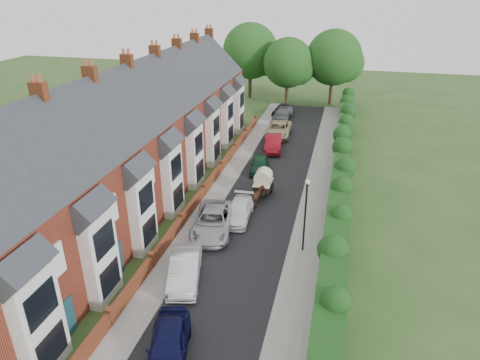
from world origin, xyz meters
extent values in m
plane|color=#2D4C1E|center=(0.00, 0.00, 0.00)|extent=(140.00, 140.00, 0.00)
cube|color=black|center=(-0.50, 11.00, 0.01)|extent=(6.00, 58.00, 0.02)
cube|color=gray|center=(3.60, 11.00, 0.06)|extent=(2.20, 58.00, 0.12)
cube|color=gray|center=(-4.35, 11.00, 0.06)|extent=(1.70, 58.00, 0.12)
cube|color=#989892|center=(2.55, 11.00, 0.07)|extent=(0.18, 58.00, 0.13)
cube|color=#989892|center=(-3.55, 11.00, 0.07)|extent=(0.18, 58.00, 0.13)
cube|color=#133E15|center=(5.40, 11.00, 1.25)|extent=(1.50, 58.00, 2.50)
cube|color=maroon|center=(-11.00, 10.00, 3.25)|extent=(8.00, 40.00, 6.50)
cube|color=#27292F|center=(-11.00, 10.00, 6.50)|extent=(8.00, 40.20, 8.00)
cube|color=white|center=(-6.65, -8.10, 2.60)|extent=(0.70, 2.40, 5.20)
cube|color=black|center=(-6.28, -8.10, 1.40)|extent=(0.06, 1.80, 1.60)
cube|color=black|center=(-6.28, -8.10, 3.80)|extent=(0.06, 1.80, 1.60)
cube|color=#27292F|center=(-6.80, -8.10, 5.60)|extent=(1.70, 2.60, 1.70)
cube|color=#3F2D2D|center=(-6.96, -6.00, 1.05)|extent=(0.08, 0.90, 2.10)
cube|color=white|center=(-6.95, -6.10, 4.40)|extent=(0.12, 1.20, 1.60)
cube|color=white|center=(-6.65, -3.10, 2.60)|extent=(0.70, 2.40, 5.20)
cube|color=black|center=(-6.28, -3.10, 1.40)|extent=(0.06, 1.80, 1.60)
cube|color=black|center=(-6.28, -3.10, 3.80)|extent=(0.06, 1.80, 1.60)
cube|color=#27292F|center=(-6.80, -3.10, 5.60)|extent=(1.70, 2.60, 1.70)
cube|color=#3F2D2D|center=(-6.96, -1.00, 1.05)|extent=(0.08, 0.90, 2.10)
cube|color=white|center=(-6.95, -1.10, 4.40)|extent=(0.12, 1.20, 1.60)
cube|color=white|center=(-6.65, 1.90, 2.60)|extent=(0.70, 2.40, 5.20)
cube|color=black|center=(-6.28, 1.90, 1.40)|extent=(0.06, 1.80, 1.60)
cube|color=black|center=(-6.28, 1.90, 3.80)|extent=(0.06, 1.80, 1.60)
cube|color=#27292F|center=(-6.80, 1.90, 5.60)|extent=(1.70, 2.60, 1.70)
cube|color=#3F2D2D|center=(-6.96, 4.00, 1.05)|extent=(0.08, 0.90, 2.10)
cube|color=white|center=(-6.95, 3.90, 4.40)|extent=(0.12, 1.20, 1.60)
cube|color=white|center=(-6.65, 6.90, 2.60)|extent=(0.70, 2.40, 5.20)
cube|color=black|center=(-6.28, 6.90, 1.40)|extent=(0.06, 1.80, 1.60)
cube|color=black|center=(-6.28, 6.90, 3.80)|extent=(0.06, 1.80, 1.60)
cube|color=#27292F|center=(-6.80, 6.90, 5.60)|extent=(1.70, 2.60, 1.70)
cube|color=#3F2D2D|center=(-6.96, 9.00, 1.05)|extent=(0.08, 0.90, 2.10)
cube|color=white|center=(-6.95, 8.90, 4.40)|extent=(0.12, 1.20, 1.60)
cube|color=white|center=(-6.65, 11.90, 2.60)|extent=(0.70, 2.40, 5.20)
cube|color=black|center=(-6.28, 11.90, 1.40)|extent=(0.06, 1.80, 1.60)
cube|color=black|center=(-6.28, 11.90, 3.80)|extent=(0.06, 1.80, 1.60)
cube|color=#27292F|center=(-6.80, 11.90, 5.60)|extent=(1.70, 2.60, 1.70)
cube|color=#3F2D2D|center=(-6.96, 14.00, 1.05)|extent=(0.08, 0.90, 2.10)
cube|color=white|center=(-6.95, 13.90, 4.40)|extent=(0.12, 1.20, 1.60)
cube|color=white|center=(-6.65, 16.90, 2.60)|extent=(0.70, 2.40, 5.20)
cube|color=black|center=(-6.28, 16.90, 1.40)|extent=(0.06, 1.80, 1.60)
cube|color=black|center=(-6.28, 16.90, 3.80)|extent=(0.06, 1.80, 1.60)
cube|color=#27292F|center=(-6.80, 16.90, 5.60)|extent=(1.70, 2.60, 1.70)
cube|color=#3F2D2D|center=(-6.96, 19.00, 1.05)|extent=(0.08, 0.90, 2.10)
cube|color=white|center=(-6.95, 18.90, 4.40)|extent=(0.12, 1.20, 1.60)
cube|color=white|center=(-6.65, 21.90, 2.60)|extent=(0.70, 2.40, 5.20)
cube|color=black|center=(-6.28, 21.90, 1.40)|extent=(0.06, 1.80, 1.60)
cube|color=black|center=(-6.28, 21.90, 3.80)|extent=(0.06, 1.80, 1.60)
cube|color=#27292F|center=(-6.80, 21.90, 5.60)|extent=(1.70, 2.60, 1.70)
cube|color=#3F2D2D|center=(-6.96, 24.00, 1.05)|extent=(0.08, 0.90, 2.10)
cube|color=white|center=(-6.95, 23.90, 4.40)|extent=(0.12, 1.20, 1.60)
cube|color=white|center=(-6.65, 26.90, 2.60)|extent=(0.70, 2.40, 5.20)
cube|color=black|center=(-6.28, 26.90, 1.40)|extent=(0.06, 1.80, 1.60)
cube|color=black|center=(-6.28, 26.90, 3.80)|extent=(0.06, 1.80, 1.60)
cube|color=#27292F|center=(-6.80, 26.90, 5.60)|extent=(1.70, 2.60, 1.70)
cube|color=#3F2D2D|center=(-6.96, 29.00, 1.05)|extent=(0.08, 0.90, 2.10)
cube|color=white|center=(-6.95, 28.90, 4.40)|extent=(0.12, 1.20, 1.60)
cube|color=brown|center=(-11.00, 0.00, 10.30)|extent=(0.90, 0.50, 1.60)
cylinder|color=#A44431|center=(-11.20, 0.00, 11.25)|extent=(0.20, 0.20, 0.50)
cylinder|color=#A44431|center=(-10.80, 0.00, 11.25)|extent=(0.20, 0.20, 0.50)
cube|color=brown|center=(-11.00, 5.00, 10.30)|extent=(0.90, 0.50, 1.60)
cylinder|color=#A44431|center=(-11.20, 5.00, 11.25)|extent=(0.20, 0.20, 0.50)
cylinder|color=#A44431|center=(-10.80, 5.00, 11.25)|extent=(0.20, 0.20, 0.50)
cube|color=brown|center=(-11.00, 10.00, 10.30)|extent=(0.90, 0.50, 1.60)
cylinder|color=#A44431|center=(-11.20, 10.00, 11.25)|extent=(0.20, 0.20, 0.50)
cylinder|color=#A44431|center=(-10.80, 10.00, 11.25)|extent=(0.20, 0.20, 0.50)
cube|color=brown|center=(-11.00, 15.00, 10.30)|extent=(0.90, 0.50, 1.60)
cylinder|color=#A44431|center=(-11.20, 15.00, 11.25)|extent=(0.20, 0.20, 0.50)
cylinder|color=#A44431|center=(-10.80, 15.00, 11.25)|extent=(0.20, 0.20, 0.50)
cube|color=brown|center=(-11.00, 20.00, 10.30)|extent=(0.90, 0.50, 1.60)
cylinder|color=#A44431|center=(-11.20, 20.00, 11.25)|extent=(0.20, 0.20, 0.50)
cylinder|color=#A44431|center=(-10.80, 20.00, 11.25)|extent=(0.20, 0.20, 0.50)
cube|color=brown|center=(-11.00, 25.00, 10.30)|extent=(0.90, 0.50, 1.60)
cylinder|color=#A44431|center=(-11.20, 25.00, 11.25)|extent=(0.20, 0.20, 0.50)
cylinder|color=#A44431|center=(-10.80, 25.00, 11.25)|extent=(0.20, 0.20, 0.50)
cube|color=brown|center=(-11.00, 30.00, 10.30)|extent=(0.90, 0.50, 1.60)
cylinder|color=#A44431|center=(-11.20, 30.00, 11.25)|extent=(0.20, 0.20, 0.50)
cylinder|color=#A44431|center=(-10.80, 30.00, 11.25)|extent=(0.20, 0.20, 0.50)
cube|color=brown|center=(-5.35, -7.50, 0.45)|extent=(0.30, 4.70, 0.90)
cube|color=brown|center=(-5.35, -2.50, 0.45)|extent=(0.30, 4.70, 0.90)
cube|color=brown|center=(-5.35, 2.50, 0.45)|extent=(0.30, 4.70, 0.90)
cube|color=brown|center=(-5.35, 7.50, 0.45)|extent=(0.30, 4.70, 0.90)
cube|color=brown|center=(-5.35, 12.50, 0.45)|extent=(0.30, 4.70, 0.90)
cube|color=brown|center=(-5.35, 17.50, 0.45)|extent=(0.30, 4.70, 0.90)
cube|color=brown|center=(-5.35, 22.50, 0.45)|extent=(0.30, 4.70, 0.90)
cube|color=brown|center=(-5.35, 27.50, 0.45)|extent=(0.30, 4.70, 0.90)
cube|color=brown|center=(-5.35, -5.00, 0.55)|extent=(0.35, 0.35, 1.10)
cube|color=brown|center=(-5.35, 0.00, 0.55)|extent=(0.35, 0.35, 1.10)
cube|color=brown|center=(-5.35, 5.00, 0.55)|extent=(0.35, 0.35, 1.10)
cube|color=brown|center=(-5.35, 10.00, 0.55)|extent=(0.35, 0.35, 1.10)
cube|color=brown|center=(-5.35, 15.00, 0.55)|extent=(0.35, 0.35, 1.10)
cube|color=brown|center=(-5.35, 20.00, 0.55)|extent=(0.35, 0.35, 1.10)
cube|color=brown|center=(-5.35, 25.00, 0.55)|extent=(0.35, 0.35, 1.10)
cube|color=brown|center=(-5.35, 30.00, 0.55)|extent=(0.35, 0.35, 1.10)
cylinder|color=black|center=(3.40, 4.00, 2.40)|extent=(0.12, 0.12, 4.80)
cylinder|color=black|center=(3.40, 4.00, 4.85)|extent=(0.20, 0.20, 0.10)
sphere|color=silver|center=(3.40, 4.00, 5.00)|extent=(0.32, 0.32, 0.32)
cylinder|color=#332316|center=(-3.00, 40.00, 2.38)|extent=(0.50, 0.50, 4.75)
sphere|color=#1D4D19|center=(-3.00, 40.00, 5.89)|extent=(6.80, 6.80, 6.80)
sphere|color=#1D4D19|center=(-1.64, 40.30, 5.23)|extent=(4.76, 4.76, 4.76)
cylinder|color=#332316|center=(3.00, 42.00, 2.62)|extent=(0.50, 0.50, 5.25)
sphere|color=#1D4D19|center=(3.00, 42.00, 6.51)|extent=(7.60, 7.60, 7.60)
sphere|color=#1D4D19|center=(4.52, 42.30, 5.78)|extent=(5.32, 5.32, 5.32)
cylinder|color=#332316|center=(-9.00, 43.00, 2.75)|extent=(0.50, 0.50, 5.50)
sphere|color=#1D4D19|center=(-9.00, 43.00, 6.82)|extent=(8.00, 8.00, 8.00)
sphere|color=#1D4D19|center=(-7.40, 43.30, 6.05)|extent=(5.60, 5.60, 5.60)
imported|color=#0B0C33|center=(-1.67, -6.20, 0.77)|extent=(2.92, 4.86, 1.55)
imported|color=#B2B3B7|center=(-2.97, -0.60, 0.78)|extent=(2.82, 5.02, 1.57)
imported|color=#A0A2A7|center=(-3.00, 5.00, 0.78)|extent=(3.42, 5.97, 1.57)
imported|color=white|center=(-1.67, 7.12, 0.64)|extent=(2.00, 4.49, 1.28)
imported|color=#103822|center=(-1.95, 16.02, 0.69)|extent=(2.17, 4.23, 1.38)
imported|color=maroon|center=(-1.69, 21.80, 0.79)|extent=(2.31, 4.95, 1.57)
imported|color=#C5B58E|center=(-1.87, 26.35, 0.78)|extent=(2.82, 5.74, 1.57)
imported|color=#525459|center=(-2.37, 33.00, 0.74)|extent=(2.38, 5.22, 1.48)
imported|color=black|center=(-2.79, 35.00, 0.71)|extent=(2.59, 4.45, 1.42)
imported|color=#562F1F|center=(-0.70, 9.50, 0.73)|extent=(0.87, 1.76, 1.45)
cube|color=black|center=(-0.70, 11.35, 0.89)|extent=(1.25, 2.09, 0.52)
cylinder|color=beige|center=(-0.70, 11.35, 1.62)|extent=(1.36, 1.31, 1.36)
cube|color=beige|center=(-0.70, 11.35, 1.15)|extent=(1.38, 2.14, 0.04)
cylinder|color=black|center=(-1.38, 11.97, 0.47)|extent=(0.08, 0.94, 0.94)
cylinder|color=black|center=(-0.02, 11.97, 0.47)|extent=(0.08, 0.94, 0.94)
cylinder|color=black|center=(-1.06, 10.20, 0.94)|extent=(0.06, 1.88, 0.06)
cylinder|color=black|center=(-0.33, 10.20, 0.94)|extent=(0.06, 1.88, 0.06)
camera|label=1|loc=(5.09, -19.60, 15.95)|focal=32.00mm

